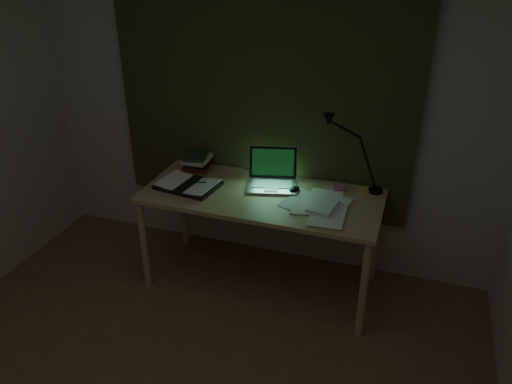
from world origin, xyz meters
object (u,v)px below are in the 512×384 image
Objects in this scene: desk at (261,240)px; open_textbook at (188,185)px; book_stack at (198,161)px; laptop at (272,171)px; desk_lamp at (380,156)px; loose_papers at (315,204)px.

open_textbook is at bearing -173.57° from desk.
laptop is at bearing -9.46° from book_stack.
desk_lamp is (1.31, 0.06, 0.20)m from book_stack.
open_textbook is (-0.53, -0.06, 0.39)m from desk.
laptop is 0.60m from open_textbook.
laptop is 1.85× the size of book_stack.
book_stack is 0.57× the size of loose_papers.
laptop is at bearing 25.08° from open_textbook.
desk_lamp is at bearing 21.25° from desk.
desk is 1.02m from desk_lamp.
open_textbook is at bearing -176.74° from laptop.
desk is 3.95× the size of open_textbook.
book_stack reaches higher than desk.
desk is at bearing 13.89° from open_textbook.
book_stack is at bearing 165.09° from loose_papers.
loose_papers is 0.69× the size of desk_lamp.
laptop reaches higher than book_stack.
loose_papers is (0.96, -0.26, -0.06)m from book_stack.
loose_papers is at bearing -5.21° from desk.
loose_papers is at bearing -38.23° from laptop.
open_textbook is at bearing -150.83° from desk_lamp.
desk_lamp is at bearing 2.78° from book_stack.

